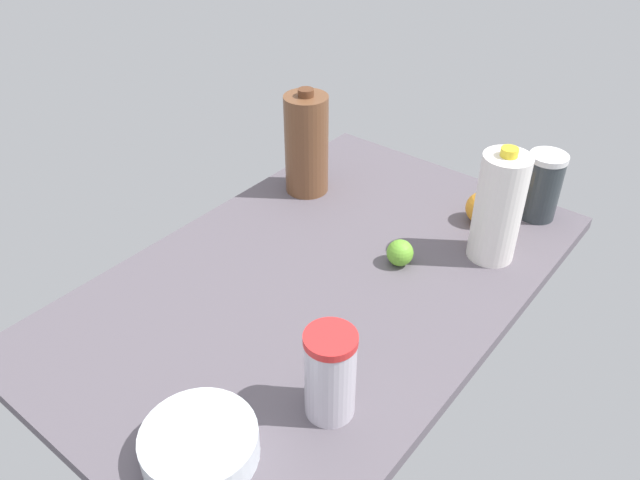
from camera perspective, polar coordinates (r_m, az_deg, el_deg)
countertop at (r=135.57cm, az=0.00°, el=-3.95°), size 120.00×76.00×3.00cm
chocolate_milk_jug at (r=158.85cm, az=-1.24°, el=8.74°), size 11.08×11.08×27.69cm
milk_jug at (r=139.23cm, az=16.00°, el=2.86°), size 10.34×10.34×26.88cm
mixing_bowl at (r=103.67cm, az=-10.94°, el=-17.88°), size 18.56×18.56×5.15cm
shaker_bottle at (r=158.99cm, az=19.66°, el=4.67°), size 8.97×8.97×16.89cm
tumbler_cup at (r=103.00cm, az=0.93°, el=-12.16°), size 8.72×8.72×17.13cm
lime_far_back at (r=137.86cm, az=7.32°, el=-1.17°), size 5.94×5.94×5.94cm
orange_near_front at (r=154.94cm, az=14.59°, el=2.86°), size 7.85×7.85×7.85cm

